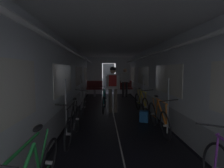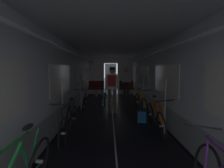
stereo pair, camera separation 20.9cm
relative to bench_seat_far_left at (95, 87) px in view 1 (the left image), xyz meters
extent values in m
cube|color=black|center=(-0.51, -4.82, -0.56)|extent=(0.08, 11.50, 0.01)
cube|color=black|center=(2.31, -4.82, -0.56)|extent=(0.08, 11.50, 0.01)
cube|color=beige|center=(0.90, -4.82, -0.56)|extent=(0.03, 11.27, 0.00)
cube|color=#9EA0A5|center=(-0.61, -4.82, -0.27)|extent=(0.12, 11.50, 0.60)
cube|color=silver|center=(-0.61, -4.82, 0.96)|extent=(0.12, 11.50, 1.85)
cube|color=white|center=(-0.54, -5.40, 0.78)|extent=(0.02, 1.90, 0.80)
cube|color=white|center=(-0.54, -2.52, 0.78)|extent=(0.02, 1.90, 0.80)
cube|color=white|center=(-0.54, 0.35, 0.78)|extent=(0.02, 1.90, 0.80)
cube|color=yellow|center=(-0.54, -5.02, 0.78)|extent=(0.01, 0.20, 0.28)
cylinder|color=white|center=(-0.27, -4.82, 1.53)|extent=(0.07, 11.04, 0.07)
cylinder|color=#B7BABF|center=(-0.37, -5.97, 0.13)|extent=(0.04, 0.04, 1.40)
cylinder|color=#B7BABF|center=(-0.37, -3.37, 0.13)|extent=(0.04, 0.04, 1.40)
cube|color=#9EA0A5|center=(2.41, -4.82, -0.27)|extent=(0.12, 11.50, 0.60)
cube|color=silver|center=(2.41, -4.82, 0.96)|extent=(0.12, 11.50, 1.85)
cube|color=white|center=(2.35, -5.40, 0.78)|extent=(0.02, 1.90, 0.80)
cube|color=white|center=(2.35, -2.52, 0.78)|extent=(0.02, 1.90, 0.80)
cube|color=white|center=(2.35, 0.35, 0.78)|extent=(0.02, 1.90, 0.80)
cube|color=yellow|center=(2.35, -5.21, 0.78)|extent=(0.01, 0.20, 0.28)
cylinder|color=white|center=(2.07, -4.82, 1.53)|extent=(0.07, 11.04, 0.07)
cylinder|color=#B7BABF|center=(2.17, -5.97, 0.13)|extent=(0.04, 0.04, 1.40)
cylinder|color=#B7BABF|center=(2.17, -3.37, 0.13)|extent=(0.04, 0.04, 1.40)
cube|color=silver|center=(-0.05, 0.99, 0.66)|extent=(1.00, 0.12, 2.45)
cube|color=silver|center=(1.85, 0.99, 0.66)|extent=(1.00, 0.12, 2.45)
cube|color=silver|center=(0.90, 0.99, 1.68)|extent=(0.90, 0.12, 0.40)
cube|color=#4C4F54|center=(0.90, 1.69, 0.46)|extent=(0.81, 0.04, 2.05)
cube|color=white|center=(0.90, -4.82, 1.94)|extent=(3.14, 11.62, 0.12)
cylinder|color=gray|center=(0.00, -0.07, -0.35)|extent=(0.12, 0.12, 0.44)
cube|color=maroon|center=(0.00, -0.07, -0.08)|extent=(0.96, 0.44, 0.10)
cube|color=maroon|center=(0.00, 0.12, 0.17)|extent=(0.96, 0.08, 0.40)
torus|color=gray|center=(-0.43, 0.15, 0.37)|extent=(0.14, 0.14, 0.02)
cylinder|color=gray|center=(1.80, -0.07, -0.35)|extent=(0.12, 0.12, 0.44)
cube|color=maroon|center=(1.80, -0.07, -0.08)|extent=(0.96, 0.44, 0.10)
cube|color=maroon|center=(1.80, 0.12, 0.17)|extent=(0.96, 0.08, 0.40)
torus|color=gray|center=(1.37, 0.15, 0.37)|extent=(0.14, 0.14, 0.02)
torus|color=black|center=(1.92, -3.48, -0.23)|extent=(0.13, 0.67, 0.67)
cylinder|color=#B2B2B7|center=(1.92, -3.48, -0.23)|extent=(0.10, 0.06, 0.06)
torus|color=black|center=(1.99, -4.49, -0.23)|extent=(0.13, 0.67, 0.67)
cylinder|color=#B2B2B7|center=(1.99, -4.49, -0.23)|extent=(0.10, 0.06, 0.06)
cylinder|color=yellow|center=(1.98, -4.18, -0.01)|extent=(0.11, 0.54, 0.56)
cylinder|color=yellow|center=(1.96, -3.77, -0.01)|extent=(0.06, 0.35, 0.55)
cylinder|color=yellow|center=(1.99, -4.02, 0.25)|extent=(0.09, 0.82, 0.04)
cylinder|color=yellow|center=(1.94, -3.54, 0.01)|extent=(0.07, 0.16, 0.49)
cylinder|color=yellow|center=(1.93, -3.70, -0.26)|extent=(0.05, 0.45, 0.07)
cylinder|color=yellow|center=(2.00, -4.46, 0.01)|extent=(0.06, 0.09, 0.49)
cylinder|color=black|center=(1.95, -3.92, -0.28)|extent=(0.04, 0.17, 0.17)
ellipsoid|color=black|center=(1.97, -3.59, 0.31)|extent=(0.11, 0.25, 0.07)
cylinder|color=black|center=(2.03, -4.48, 0.35)|extent=(0.44, 0.05, 0.06)
cylinder|color=purple|center=(1.98, -8.05, 0.01)|extent=(0.09, 0.08, 0.49)
cylinder|color=black|center=(1.94, -8.03, 0.35)|extent=(0.44, 0.07, 0.08)
torus|color=black|center=(-0.21, -7.76, -0.24)|extent=(0.14, 0.67, 0.67)
cylinder|color=#B2B2B7|center=(-0.21, -7.76, -0.24)|extent=(0.10, 0.05, 0.06)
cylinder|color=#1E8438|center=(-0.24, -8.06, -0.02)|extent=(0.11, 0.34, 0.55)
cylinder|color=#1E8438|center=(-0.28, -8.31, 0.24)|extent=(0.05, 0.82, 0.04)
cylinder|color=#1E8438|center=(-0.24, -7.83, 0.00)|extent=(0.10, 0.16, 0.49)
ellipsoid|color=black|center=(-0.29, -7.88, 0.30)|extent=(0.10, 0.24, 0.07)
torus|color=black|center=(1.98, -5.33, -0.23)|extent=(0.12, 0.67, 0.67)
cylinder|color=#B2B2B7|center=(1.98, -5.33, -0.23)|extent=(0.10, 0.05, 0.06)
torus|color=black|center=(1.97, -6.35, -0.23)|extent=(0.12, 0.67, 0.67)
cylinder|color=#B2B2B7|center=(1.97, -6.35, -0.23)|extent=(0.10, 0.05, 0.06)
cylinder|color=orange|center=(2.00, -6.04, -0.02)|extent=(0.10, 0.54, 0.56)
cylinder|color=orange|center=(2.00, -5.63, -0.02)|extent=(0.10, 0.34, 0.55)
cylinder|color=orange|center=(2.03, -5.88, 0.25)|extent=(0.04, 0.82, 0.04)
cylinder|color=orange|center=(2.00, -5.40, 0.01)|extent=(0.08, 0.16, 0.49)
cylinder|color=orange|center=(1.97, -5.56, -0.26)|extent=(0.04, 0.45, 0.07)
cylinder|color=orange|center=(2.00, -6.32, 0.01)|extent=(0.08, 0.09, 0.49)
cylinder|color=black|center=(1.97, -5.78, -0.28)|extent=(0.03, 0.17, 0.17)
ellipsoid|color=black|center=(2.04, -5.45, 0.31)|extent=(0.10, 0.24, 0.07)
cylinder|color=black|center=(2.04, -6.34, 0.35)|extent=(0.44, 0.03, 0.07)
torus|color=black|center=(-0.21, -3.32, -0.24)|extent=(0.18, 0.68, 0.67)
cylinder|color=#B2B2B7|center=(-0.21, -3.32, -0.24)|extent=(0.10, 0.06, 0.06)
torus|color=black|center=(-0.13, -4.34, -0.24)|extent=(0.18, 0.68, 0.67)
cylinder|color=#B2B2B7|center=(-0.13, -4.34, -0.24)|extent=(0.10, 0.06, 0.06)
cylinder|color=#ADAFB5|center=(-0.19, -4.03, -0.02)|extent=(0.08, 0.55, 0.56)
cylinder|color=#ADAFB5|center=(-0.22, -3.62, -0.02)|extent=(0.14, 0.34, 0.55)
cylinder|color=#ADAFB5|center=(-0.24, -3.87, 0.24)|extent=(0.10, 0.82, 0.04)
cylinder|color=#ADAFB5|center=(-0.24, -3.39, 0.00)|extent=(0.09, 0.17, 0.49)
cylinder|color=#ADAFB5|center=(-0.19, -3.54, -0.26)|extent=(0.07, 0.45, 0.07)
cylinder|color=#ADAFB5|center=(-0.17, -4.31, 0.00)|extent=(0.10, 0.08, 0.49)
cylinder|color=black|center=(-0.17, -3.77, -0.28)|extent=(0.05, 0.17, 0.17)
ellipsoid|color=black|center=(-0.28, -3.45, 0.30)|extent=(0.12, 0.25, 0.07)
cylinder|color=black|center=(-0.22, -4.33, 0.34)|extent=(0.44, 0.06, 0.09)
torus|color=black|center=(-0.15, -5.73, -0.23)|extent=(0.08, 0.67, 0.67)
cylinder|color=#B2B2B7|center=(-0.15, -5.73, -0.23)|extent=(0.09, 0.05, 0.05)
torus|color=black|center=(-0.16, -6.75, -0.23)|extent=(0.08, 0.67, 0.67)
cylinder|color=#B2B2B7|center=(-0.16, -6.75, -0.23)|extent=(0.09, 0.05, 0.05)
cylinder|color=black|center=(-0.17, -6.43, -0.01)|extent=(0.07, 0.54, 0.56)
cylinder|color=black|center=(-0.16, -6.02, -0.01)|extent=(0.06, 0.34, 0.55)
cylinder|color=black|center=(-0.18, -6.28, 0.25)|extent=(0.04, 0.82, 0.04)
cylinder|color=black|center=(-0.16, -5.80, 0.01)|extent=(0.05, 0.16, 0.49)
cylinder|color=black|center=(-0.15, -5.96, -0.26)|extent=(0.03, 0.45, 0.07)
cylinder|color=black|center=(-0.17, -6.72, 0.01)|extent=(0.05, 0.09, 0.49)
cylinder|color=black|center=(-0.15, -6.18, -0.28)|extent=(0.02, 0.17, 0.17)
ellipsoid|color=black|center=(-0.18, -5.85, 0.31)|extent=(0.09, 0.24, 0.06)
cylinder|color=black|center=(-0.19, -6.74, 0.35)|extent=(0.44, 0.03, 0.05)
cylinder|color=brown|center=(0.80, -3.81, -0.12)|extent=(0.13, 0.13, 0.90)
cylinder|color=brown|center=(1.00, -3.83, -0.12)|extent=(0.13, 0.13, 0.90)
cube|color=silver|center=(0.90, -3.82, 0.61)|extent=(0.38, 0.25, 0.56)
cylinder|color=silver|center=(0.68, -3.78, 0.56)|extent=(0.11, 0.20, 0.53)
cylinder|color=silver|center=(1.12, -3.82, 0.56)|extent=(0.11, 0.20, 0.53)
sphere|color=tan|center=(0.90, -3.82, 1.01)|extent=(0.21, 0.21, 0.21)
ellipsoid|color=black|center=(0.90, -3.82, 1.08)|extent=(0.26, 0.30, 0.16)
cube|color=maroon|center=(0.88, -3.99, 0.65)|extent=(0.29, 0.18, 0.40)
torus|color=black|center=(0.54, -4.08, -0.23)|extent=(0.09, 0.67, 0.67)
cylinder|color=#B2B2B7|center=(0.54, -4.08, -0.23)|extent=(0.09, 0.06, 0.05)
torus|color=black|center=(0.62, -3.06, -0.23)|extent=(0.09, 0.67, 0.67)
cylinder|color=#B2B2B7|center=(0.62, -3.06, -0.23)|extent=(0.09, 0.06, 0.05)
cylinder|color=teal|center=(0.59, -3.38, -0.01)|extent=(0.08, 0.54, 0.56)
cylinder|color=teal|center=(0.56, -3.79, -0.01)|extent=(0.07, 0.34, 0.55)
cylinder|color=teal|center=(0.58, -3.53, 0.25)|extent=(0.10, 0.82, 0.03)
cylinder|color=teal|center=(0.54, -4.01, 0.01)|extent=(0.03, 0.16, 0.49)
cylinder|color=teal|center=(0.56, -3.86, -0.26)|extent=(0.06, 0.45, 0.07)
cylinder|color=teal|center=(0.61, -3.09, 0.01)|extent=(0.04, 0.09, 0.49)
cylinder|color=black|center=(0.57, -3.63, -0.28)|extent=(0.03, 0.17, 0.17)
ellipsoid|color=black|center=(0.54, -3.96, 0.31)|extent=(0.11, 0.25, 0.06)
cylinder|color=black|center=(0.61, -3.07, 0.35)|extent=(0.44, 0.06, 0.03)
cylinder|color=#2D2D33|center=(1.90, -0.37, -0.12)|extent=(0.13, 0.13, 0.90)
cylinder|color=#2D2D33|center=(1.70, -0.37, -0.12)|extent=(0.13, 0.13, 0.90)
cube|color=silver|center=(1.80, -0.37, 0.61)|extent=(0.36, 0.22, 0.56)
cylinder|color=silver|center=(2.02, -0.39, 0.56)|extent=(0.09, 0.20, 0.53)
cylinder|color=silver|center=(1.58, -0.39, 0.56)|extent=(0.09, 0.20, 0.53)
sphere|color=tan|center=(1.80, -0.37, 1.01)|extent=(0.21, 0.21, 0.21)
cube|color=#1E5693|center=(1.80, -5.03, -0.40)|extent=(0.31, 0.28, 0.34)
camera|label=1|loc=(0.56, -9.98, 1.05)|focal=26.38mm
camera|label=2|loc=(0.77, -9.98, 1.05)|focal=26.38mm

